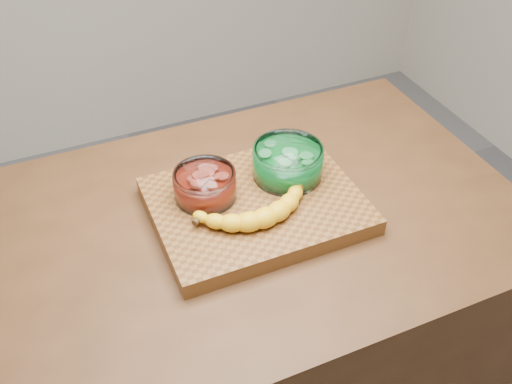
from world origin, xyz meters
name	(u,v)px	position (x,y,z in m)	size (l,w,h in m)	color
counter	(256,332)	(0.00, 0.00, 0.45)	(1.20, 0.80, 0.90)	#492B16
cutting_board	(256,206)	(0.00, 0.00, 0.92)	(0.45, 0.35, 0.04)	brown
bowl_red	(205,185)	(-0.10, 0.05, 0.97)	(0.14, 0.14, 0.06)	white
bowl_green	(288,162)	(0.10, 0.05, 0.98)	(0.16, 0.16, 0.07)	white
banana	(256,207)	(-0.02, -0.05, 0.96)	(0.30, 0.14, 0.04)	#ECB115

